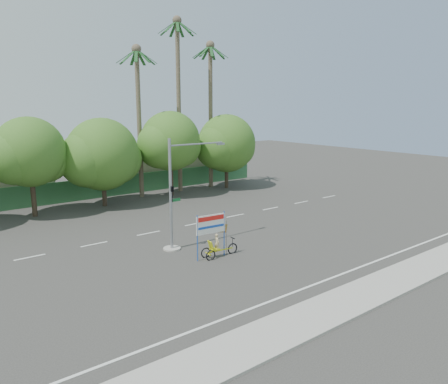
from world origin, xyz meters
TOP-DOWN VIEW (x-y plane):
  - ground at (0.00, 0.00)m, footprint 120.00×120.00m
  - sidewalk_near at (0.00, -7.50)m, footprint 50.00×2.40m
  - fence at (0.00, 21.50)m, footprint 38.00×0.08m
  - building_right at (8.00, 26.00)m, footprint 14.00×8.00m
  - tree_left at (-7.05, 18.00)m, footprint 6.66×5.60m
  - tree_center at (-1.05, 18.00)m, footprint 7.62×6.40m
  - tree_right at (5.95, 18.00)m, footprint 6.90×5.80m
  - tree_far_right at (12.95, 18.00)m, footprint 7.38×6.20m
  - palm_tall at (8.00, 19.50)m, footprint 3.73×3.79m
  - palm_mid at (12.00, 19.50)m, footprint 3.73×3.79m
  - palm_short at (3.50, 19.50)m, footprint 3.73×3.79m
  - traffic_signal at (-2.20, 3.98)m, footprint 4.72×1.10m
  - trike_billboard at (-1.22, 1.15)m, footprint 2.86×0.74m

SIDE VIEW (x-z plane):
  - ground at x=0.00m, z-range 0.00..0.00m
  - sidewalk_near at x=0.00m, z-range 0.00..0.12m
  - fence at x=0.00m, z-range 0.00..2.00m
  - trike_billboard at x=-1.22m, z-range -0.27..2.54m
  - building_right at x=8.00m, z-range 0.00..3.60m
  - traffic_signal at x=-2.20m, z-range -0.58..6.42m
  - tree_center at x=-1.05m, z-range 0.54..8.39m
  - tree_far_right at x=12.95m, z-range 0.68..8.61m
  - tree_left at x=-7.05m, z-range 1.02..9.09m
  - tree_right at x=5.95m, z-range 1.06..9.42m
  - palm_short at x=3.50m, z-range 1.64..16.09m
  - palm_mid at x=12.00m, z-range 1.67..17.12m
  - palm_tall at x=8.00m, z-range 1.74..19.19m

